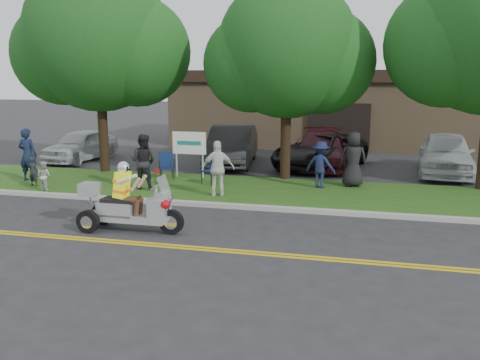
% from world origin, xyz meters
% --- Properties ---
extents(ground, '(120.00, 120.00, 0.00)m').
position_xyz_m(ground, '(0.00, 0.00, 0.00)').
color(ground, '#28282B').
rests_on(ground, ground).
extents(centerline_near, '(60.00, 0.10, 0.01)m').
position_xyz_m(centerline_near, '(0.00, -0.58, 0.01)').
color(centerline_near, gold).
rests_on(centerline_near, ground).
extents(centerline_far, '(60.00, 0.10, 0.01)m').
position_xyz_m(centerline_far, '(0.00, -0.42, 0.01)').
color(centerline_far, gold).
rests_on(centerline_far, ground).
extents(curb, '(60.00, 0.25, 0.12)m').
position_xyz_m(curb, '(0.00, 3.05, 0.06)').
color(curb, '#A8A89E').
rests_on(curb, ground).
extents(grass_verge, '(60.00, 4.00, 0.10)m').
position_xyz_m(grass_verge, '(0.00, 5.20, 0.06)').
color(grass_verge, '#224A13').
rests_on(grass_verge, ground).
extents(commercial_building, '(18.00, 8.20, 4.00)m').
position_xyz_m(commercial_building, '(2.00, 18.98, 2.01)').
color(commercial_building, '#9E7F5B').
rests_on(commercial_building, ground).
extents(tree_left, '(6.62, 5.40, 7.78)m').
position_xyz_m(tree_left, '(-6.44, 7.03, 4.85)').
color(tree_left, '#332114').
rests_on(tree_left, ground).
extents(tree_mid, '(5.88, 4.80, 7.05)m').
position_xyz_m(tree_mid, '(0.55, 7.23, 4.43)').
color(tree_mid, '#332114').
rests_on(tree_mid, ground).
extents(business_sign, '(1.25, 0.06, 1.75)m').
position_xyz_m(business_sign, '(-2.90, 6.60, 1.26)').
color(business_sign, silver).
rests_on(business_sign, ground).
extents(trike_scooter, '(2.62, 0.87, 1.72)m').
position_xyz_m(trike_scooter, '(-2.34, 0.34, 0.60)').
color(trike_scooter, black).
rests_on(trike_scooter, ground).
extents(lawn_chair_a, '(0.78, 0.78, 1.06)m').
position_xyz_m(lawn_chair_a, '(-1.71, 5.67, 0.70)').
color(lawn_chair_a, black).
rests_on(lawn_chair_a, grass_verge).
extents(lawn_chair_b, '(0.69, 0.69, 0.95)m').
position_xyz_m(lawn_chair_b, '(-3.61, 6.13, 0.64)').
color(lawn_chair_b, black).
rests_on(lawn_chair_b, grass_verge).
extents(spectator_adult_left, '(0.69, 0.47, 1.84)m').
position_xyz_m(spectator_adult_left, '(-8.16, 4.65, 1.03)').
color(spectator_adult_left, '#141E37').
rests_on(spectator_adult_left, grass_verge).
extents(spectator_adult_mid, '(0.89, 0.71, 1.79)m').
position_xyz_m(spectator_adult_mid, '(-3.71, 4.41, 1.00)').
color(spectator_adult_mid, black).
rests_on(spectator_adult_mid, grass_verge).
extents(spectator_adult_right, '(1.08, 0.70, 1.70)m').
position_xyz_m(spectator_adult_right, '(-1.08, 3.99, 0.95)').
color(spectator_adult_right, silver).
rests_on(spectator_adult_right, grass_verge).
extents(spectator_chair_a, '(1.11, 0.81, 1.53)m').
position_xyz_m(spectator_chair_a, '(1.86, 5.91, 0.87)').
color(spectator_chair_a, '#182045').
rests_on(spectator_chair_a, grass_verge).
extents(spectator_chair_b, '(0.93, 0.64, 1.83)m').
position_xyz_m(spectator_chair_b, '(2.89, 6.37, 1.02)').
color(spectator_chair_b, black).
rests_on(spectator_chair_b, grass_verge).
extents(child_left, '(0.36, 0.24, 0.98)m').
position_xyz_m(child_left, '(-7.49, 3.97, 0.59)').
color(child_left, black).
rests_on(child_left, grass_verge).
extents(child_right, '(0.53, 0.46, 0.95)m').
position_xyz_m(child_right, '(-6.69, 3.40, 0.58)').
color(child_right, '#B8B7B2').
rests_on(child_right, grass_verge).
extents(parked_car_far_left, '(1.99, 4.20, 1.39)m').
position_xyz_m(parked_car_far_left, '(-9.00, 9.49, 0.69)').
color(parked_car_far_left, silver).
rests_on(parked_car_far_left, ground).
extents(parked_car_left, '(2.32, 5.18, 1.65)m').
position_xyz_m(parked_car_left, '(-2.21, 10.06, 0.82)').
color(parked_car_left, '#28282B').
rests_on(parked_car_left, ground).
extents(parked_car_mid, '(4.15, 5.57, 1.41)m').
position_xyz_m(parked_car_mid, '(1.50, 10.28, 0.70)').
color(parked_car_mid, black).
rests_on(parked_car_mid, ground).
extents(parked_car_right, '(2.26, 5.12, 1.46)m').
position_xyz_m(parked_car_right, '(1.51, 10.52, 0.73)').
color(parked_car_right, '#47101B').
rests_on(parked_car_right, ground).
extents(parked_car_far_right, '(2.36, 4.92, 1.62)m').
position_xyz_m(parked_car_far_right, '(6.27, 9.83, 0.81)').
color(parked_car_far_right, silver).
rests_on(parked_car_far_right, ground).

